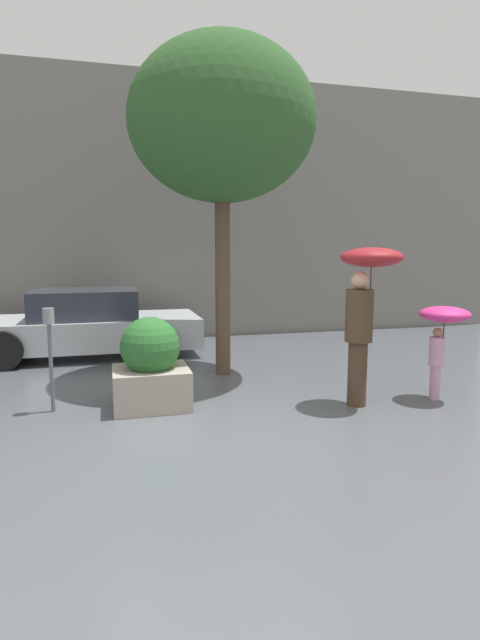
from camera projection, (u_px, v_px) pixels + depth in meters
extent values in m
plane|color=#51565B|center=(213.00, 433.00, 5.62)|extent=(40.00, 40.00, 0.00)
cube|color=gray|center=(154.00, 208.00, 11.43)|extent=(18.00, 0.30, 6.00)
cube|color=#9E9384|center=(151.00, 388.00, 6.55)|extent=(0.98, 0.84, 0.52)
sphere|color=#286028|center=(150.00, 346.00, 6.48)|extent=(0.78, 0.78, 0.78)
cylinder|color=#473323|center=(357.00, 373.00, 6.60)|extent=(0.25, 0.25, 0.86)
cylinder|color=#473323|center=(359.00, 316.00, 6.49)|extent=(0.36, 0.36, 0.68)
sphere|color=tan|center=(360.00, 280.00, 6.43)|extent=(0.23, 0.23, 0.23)
cylinder|color=#4C4C51|center=(371.00, 285.00, 6.49)|extent=(0.02, 0.02, 0.72)
ellipsoid|color=maroon|center=(372.00, 257.00, 6.44)|extent=(0.80, 0.80, 0.26)
cylinder|color=#D199B7|center=(435.00, 382.00, 6.88)|extent=(0.14, 0.14, 0.49)
cylinder|color=#D199B7|center=(437.00, 351.00, 6.82)|extent=(0.20, 0.20, 0.39)
sphere|color=#997056|center=(438.00, 332.00, 6.78)|extent=(0.13, 0.13, 0.13)
cylinder|color=#4C4C51|center=(444.00, 332.00, 6.80)|extent=(0.02, 0.02, 0.49)
ellipsoid|color=#E02D84|center=(445.00, 314.00, 6.77)|extent=(0.67, 0.67, 0.22)
cube|color=#B7BCC1|center=(86.00, 332.00, 9.73)|extent=(4.34, 1.83, 0.56)
cube|color=#2D333D|center=(85.00, 304.00, 9.65)|extent=(1.96, 1.55, 0.54)
cylinder|color=black|center=(3.00, 351.00, 8.53)|extent=(0.69, 0.22, 0.69)
cylinder|color=black|center=(20.00, 334.00, 10.27)|extent=(0.69, 0.22, 0.69)
cylinder|color=black|center=(160.00, 343.00, 9.22)|extent=(0.69, 0.22, 0.69)
cylinder|color=black|center=(152.00, 328.00, 10.96)|extent=(0.69, 0.22, 0.69)
cylinder|color=brown|center=(223.00, 277.00, 8.13)|extent=(0.24, 0.24, 3.24)
ellipsoid|color=#2D5628|center=(222.00, 121.00, 7.79)|extent=(2.94, 2.94, 2.50)
cylinder|color=#595B60|center=(51.00, 368.00, 6.32)|extent=(0.05, 0.05, 1.13)
cylinder|color=gray|center=(48.00, 316.00, 6.22)|extent=(0.14, 0.14, 0.20)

